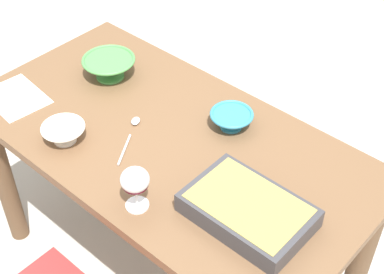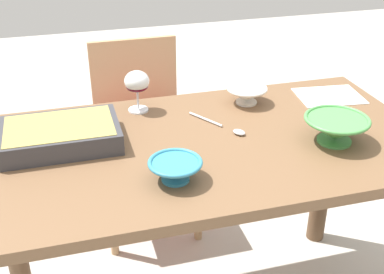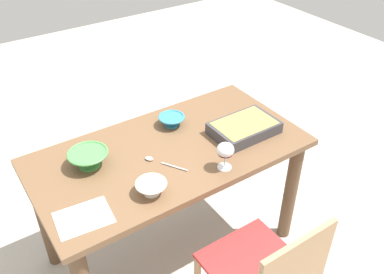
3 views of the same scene
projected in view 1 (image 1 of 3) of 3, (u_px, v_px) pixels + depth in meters
ground_plane at (172, 271)px, 2.48m from camera, size 8.00×8.00×0.00m
dining_table at (168, 167)px, 2.06m from camera, size 1.46×0.77×0.78m
wine_glass at (135, 182)px, 1.66m from camera, size 0.09×0.09×0.15m
casserole_dish at (248, 210)px, 1.67m from camera, size 0.36×0.24×0.07m
mixing_bowl at (109, 67)px, 2.20m from camera, size 0.20×0.20×0.09m
small_bowl at (64, 132)px, 1.93m from camera, size 0.15×0.15×0.06m
serving_bowl at (231, 119)px, 1.98m from camera, size 0.15×0.15×0.06m
serving_spoon at (132, 130)px, 1.98m from camera, size 0.14×0.22×0.01m
napkin at (16, 97)px, 2.13m from camera, size 0.26×0.21×0.00m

